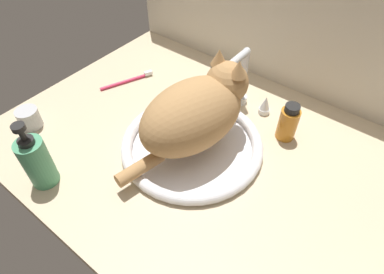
% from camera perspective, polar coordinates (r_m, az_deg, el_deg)
% --- Properties ---
extents(countertop, '(1.12, 0.76, 0.03)m').
position_cam_1_polar(countertop, '(0.84, 3.03, -3.57)').
color(countertop, '#CCB793').
rests_on(countertop, ground).
extents(backsplash_wall, '(1.12, 0.02, 0.35)m').
position_cam_1_polar(backsplash_wall, '(1.02, 16.84, 16.01)').
color(backsplash_wall, beige).
rests_on(backsplash_wall, ground).
extents(sink_basin, '(0.37, 0.37, 0.03)m').
position_cam_1_polar(sink_basin, '(0.83, 0.00, -1.30)').
color(sink_basin, white).
rests_on(sink_basin, countertop).
extents(faucet, '(0.19, 0.12, 0.18)m').
position_cam_1_polar(faucet, '(0.94, 8.66, 9.36)').
color(faucet, silver).
rests_on(faucet, countertop).
extents(cat, '(0.23, 0.39, 0.20)m').
position_cam_1_polar(cat, '(0.77, 1.12, 4.71)').
color(cat, tan).
rests_on(cat, sink_basin).
extents(soap_pump_bottle, '(0.06, 0.06, 0.18)m').
position_cam_1_polar(soap_pump_bottle, '(0.80, -25.82, -3.93)').
color(soap_pump_bottle, '#4C9E70').
rests_on(soap_pump_bottle, countertop).
extents(amber_bottle, '(0.05, 0.05, 0.11)m').
position_cam_1_polar(amber_bottle, '(0.87, 16.70, 2.46)').
color(amber_bottle, '#C67A23').
rests_on(amber_bottle, countertop).
extents(metal_jar, '(0.06, 0.06, 0.06)m').
position_cam_1_polar(metal_jar, '(0.99, -26.93, 2.99)').
color(metal_jar, '#B2B5BA').
rests_on(metal_jar, countertop).
extents(toothbrush, '(0.08, 0.17, 0.02)m').
position_cam_1_polar(toothbrush, '(1.07, -11.26, 9.82)').
color(toothbrush, '#D83359').
rests_on(toothbrush, countertop).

